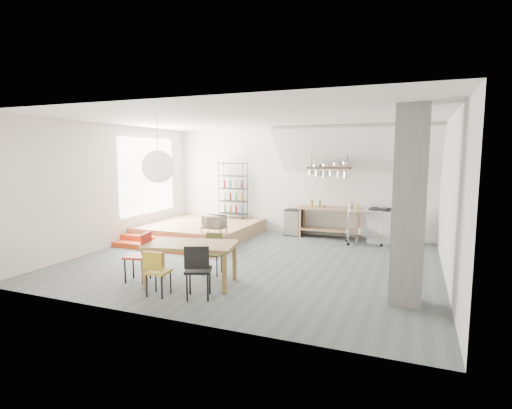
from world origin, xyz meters
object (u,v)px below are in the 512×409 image
at_px(dining_table, 191,248).
at_px(mini_fridge, 293,222).
at_px(stove, 379,225).
at_px(rolling_cart, 364,223).

bearing_deg(dining_table, mini_fridge, 73.09).
xyz_separation_m(stove, mini_fridge, (-2.50, 0.04, -0.09)).
height_order(dining_table, mini_fridge, mini_fridge).
bearing_deg(stove, rolling_cart, -128.11).
relative_size(stove, rolling_cart, 1.15).
relative_size(stove, dining_table, 0.65).
height_order(stove, dining_table, stove).
distance_m(stove, rolling_cart, 0.59).
bearing_deg(mini_fridge, dining_table, -95.03).
height_order(dining_table, rolling_cart, rolling_cart).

